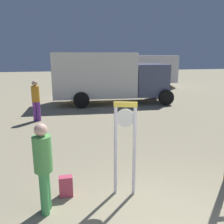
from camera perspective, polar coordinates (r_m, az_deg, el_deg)
name	(u,v)px	position (r m, az deg, el deg)	size (l,w,h in m)	color
standing_clock	(125,139)	(4.84, 3.21, -6.63)	(0.47, 0.22, 2.02)	silver
person_near_clock	(43,164)	(4.55, -16.41, -12.12)	(0.34, 0.34, 1.76)	#459D56
backpack	(66,186)	(5.28, -11.15, -17.36)	(0.28, 0.21, 0.45)	#BC3A57
person_distant	(36,99)	(10.94, -18.09, 3.10)	(0.35, 0.35, 1.82)	#72379B
box_truck_near	(107,76)	(14.27, -1.19, 8.69)	(7.11, 2.89, 3.04)	silver
box_truck_far	(140,69)	(22.15, 6.78, 10.30)	(7.45, 3.94, 2.85)	silver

